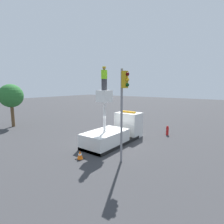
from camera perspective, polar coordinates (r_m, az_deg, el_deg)
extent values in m
plane|color=#38383A|center=(14.88, -0.16, -10.29)|extent=(120.00, 120.00, 0.00)
cube|color=black|center=(14.84, -0.16, -9.85)|extent=(5.45, 2.29, 0.24)
cube|color=silver|center=(14.07, -2.22, -8.78)|extent=(3.79, 2.23, 1.23)
cube|color=silver|center=(16.75, 5.44, -4.10)|extent=(1.66, 2.23, 2.30)
cube|color=black|center=(17.37, 6.91, -2.12)|extent=(0.03, 1.89, 0.92)
cube|color=orange|center=(16.53, 5.50, 0.02)|extent=(0.36, 1.34, 0.14)
cylinder|color=silver|center=(13.57, -2.49, -1.44)|extent=(0.22, 0.22, 2.45)
cube|color=white|center=(13.38, -2.53, 5.21)|extent=(0.93, 0.93, 0.90)
cube|color=#38383D|center=(13.36, -2.56, 8.94)|extent=(0.34, 0.26, 0.84)
cube|color=#8CEA1E|center=(13.39, -2.58, 12.15)|extent=(0.40, 0.26, 0.66)
sphere|color=#9E704C|center=(13.42, -2.59, 14.04)|extent=(0.23, 0.23, 0.23)
cylinder|color=yellow|center=(13.43, -2.59, 14.41)|extent=(0.26, 0.26, 0.09)
cylinder|color=gray|center=(10.81, 3.12, -1.55)|extent=(0.14, 0.14, 5.82)
cube|color=#B79314|center=(10.54, 4.19, 10.52)|extent=(0.34, 0.28, 1.00)
sphere|color=#490707|center=(10.45, 5.08, 12.23)|extent=(0.22, 0.22, 0.22)
sphere|color=gold|center=(10.44, 5.06, 10.53)|extent=(0.22, 0.22, 0.22)
sphere|color=#083710|center=(10.43, 5.03, 8.83)|extent=(0.22, 0.22, 0.22)
cylinder|color=red|center=(18.08, 17.61, -6.00)|extent=(0.25, 0.25, 0.78)
sphere|color=red|center=(17.98, 17.68, -4.61)|extent=(0.21, 0.21, 0.21)
cylinder|color=red|center=(17.89, 17.43, -5.89)|extent=(0.12, 0.10, 0.10)
cylinder|color=red|center=(18.23, 17.82, -5.64)|extent=(0.12, 0.10, 0.10)
cube|color=black|center=(12.13, -10.41, -14.84)|extent=(0.47, 0.47, 0.03)
cone|color=orange|center=(12.02, -10.44, -13.61)|extent=(0.39, 0.39, 0.59)
cylinder|color=white|center=(12.01, -10.45, -13.48)|extent=(0.20, 0.20, 0.08)
cylinder|color=brown|center=(23.76, -29.69, -0.93)|extent=(0.36, 0.36, 2.71)
sphere|color=#286B2D|center=(23.54, -30.11, 4.61)|extent=(2.71, 2.71, 2.71)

